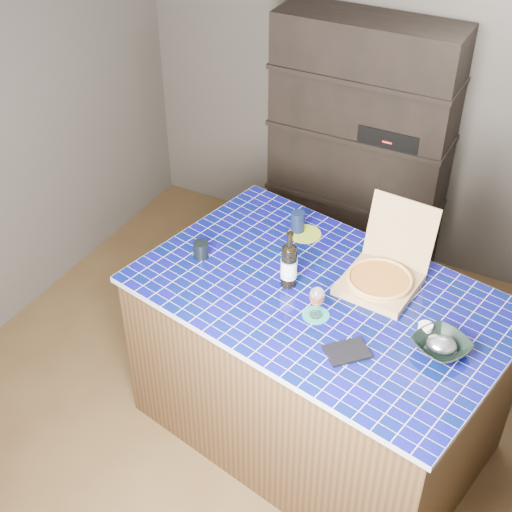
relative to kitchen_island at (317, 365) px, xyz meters
The scene contains 14 objects.
room 0.87m from the kitchen_island, 166.87° to the left, with size 3.50×3.50×3.50m.
shelving_unit 1.73m from the kitchen_island, 104.80° to the left, with size 1.20×0.41×1.80m.
kitchen_island is the anchor object (origin of this frame).
pizza_box 0.63m from the kitchen_island, 40.51° to the left, with size 0.39×0.46×0.38m.
mead_bottle 0.64m from the kitchen_island, behind, with size 0.08×0.08×0.31m.
teal_trivet 0.53m from the kitchen_island, 77.09° to the right, with size 0.13×0.13×0.01m, color #177B68.
wine_glass 0.64m from the kitchen_island, 77.09° to the right, with size 0.07×0.07×0.16m.
tumbler 0.87m from the kitchen_island, behind, with size 0.08×0.08×0.09m, color black.
dvd_case 0.65m from the kitchen_island, 51.18° to the right, with size 0.13×0.19×0.01m, color black.
bowl 0.82m from the kitchen_island, 10.62° to the right, with size 0.24×0.24×0.06m, color black.
foil_contents 0.83m from the kitchen_island, 10.62° to the right, with size 0.14×0.11×0.06m, color #B6B8C3.
white_jar 0.75m from the kitchen_island, ahead, with size 0.07×0.07×0.06m, color white.
navy_cup 0.78m from the kitchen_island, 128.28° to the left, with size 0.08×0.08×0.12m, color black.
green_trivet 0.71m from the kitchen_island, 124.55° to the left, with size 0.18×0.18×0.01m, color #93B226.
Camera 1 is at (1.40, -2.62, 3.24)m, focal length 50.00 mm.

